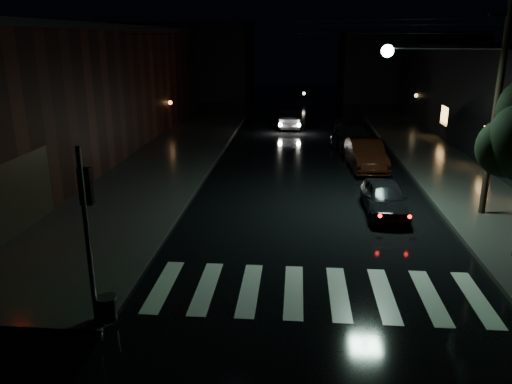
% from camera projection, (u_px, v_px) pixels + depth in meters
% --- Properties ---
extents(ground, '(120.00, 120.00, 0.00)m').
position_uv_depth(ground, '(203.00, 297.00, 13.22)').
color(ground, black).
rests_on(ground, ground).
extents(sidewalk_left, '(6.00, 44.00, 0.15)m').
position_uv_depth(sidewalk_left, '(159.00, 162.00, 26.90)').
color(sidewalk_left, '#282826').
rests_on(sidewalk_left, ground).
extents(sidewalk_right, '(4.00, 44.00, 0.15)m').
position_uv_depth(sidewalk_right, '(444.00, 168.00, 25.72)').
color(sidewalk_right, '#282826').
rests_on(sidewalk_right, ground).
extents(building_left, '(10.00, 36.00, 7.00)m').
position_uv_depth(building_left, '(44.00, 93.00, 28.33)').
color(building_left, black).
rests_on(building_left, ground).
extents(building_far_left, '(14.00, 10.00, 8.00)m').
position_uv_depth(building_far_left, '(187.00, 60.00, 55.59)').
color(building_far_left, black).
rests_on(building_far_left, ground).
extents(building_far_right, '(14.00, 10.00, 7.00)m').
position_uv_depth(building_far_right, '(406.00, 66.00, 53.85)').
color(building_far_right, black).
rests_on(building_far_right, ground).
extents(crosswalk, '(9.00, 3.00, 0.01)m').
position_uv_depth(crosswalk, '(316.00, 292.00, 13.46)').
color(crosswalk, beige).
rests_on(crosswalk, ground).
extents(signal_pole_corner, '(0.68, 0.61, 4.20)m').
position_uv_depth(signal_pole_corner, '(98.00, 265.00, 11.54)').
color(signal_pole_corner, slate).
rests_on(signal_pole_corner, ground).
extents(utility_pole, '(4.92, 0.44, 8.00)m').
position_uv_depth(utility_pole, '(479.00, 95.00, 17.80)').
color(utility_pole, black).
rests_on(utility_pole, ground).
extents(parked_car_a, '(1.55, 3.82, 1.30)m').
position_uv_depth(parked_car_a, '(384.00, 198.00, 19.16)').
color(parked_car_a, black).
rests_on(parked_car_a, ground).
extents(parked_car_b, '(1.88, 4.69, 1.52)m').
position_uv_depth(parked_car_b, '(366.00, 155.00, 25.62)').
color(parked_car_b, black).
rests_on(parked_car_b, ground).
extents(parked_car_c, '(2.12, 5.01, 1.44)m').
position_uv_depth(parked_car_c, '(353.00, 136.00, 30.59)').
color(parked_car_c, black).
rests_on(parked_car_c, ground).
extents(parked_car_d, '(2.94, 5.31, 1.41)m').
position_uv_depth(parked_car_d, '(351.00, 133.00, 31.56)').
color(parked_car_d, black).
rests_on(parked_car_d, ground).
extents(oncoming_car, '(1.55, 4.35, 1.43)m').
position_uv_depth(oncoming_car, '(290.00, 118.00, 37.23)').
color(oncoming_car, black).
rests_on(oncoming_car, ground).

